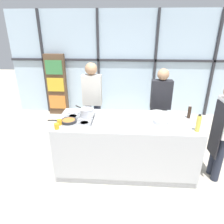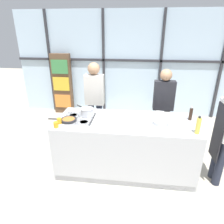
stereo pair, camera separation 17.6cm
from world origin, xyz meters
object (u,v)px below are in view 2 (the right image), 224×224
frying_pan (68,120)px  juice_glass_near (56,125)px  white_plate (159,114)px  mixing_bowl (161,122)px  spectator_far_left (95,98)px  oil_bottle (198,126)px  juice_glass_far (59,121)px  pepper_grinder (191,114)px  spectator_center_left (163,104)px  saucepan (87,112)px

frying_pan → juice_glass_near: (-0.11, -0.24, 0.02)m
frying_pan → white_plate: bearing=17.5°
mixing_bowl → juice_glass_near: juice_glass_near is taller
spectator_far_left → oil_bottle: spectator_far_left is taller
oil_bottle → juice_glass_far: 2.08m
mixing_bowl → pepper_grinder: bearing=24.3°
frying_pan → juice_glass_far: size_ratio=5.21×
spectator_center_left → oil_bottle: (0.34, -1.21, 0.13)m
spectator_far_left → frying_pan: bearing=77.5°
spectator_center_left → mixing_bowl: spectator_center_left is taller
spectator_center_left → juice_glass_near: spectator_center_left is taller
white_plate → saucepan: bearing=-169.9°
spectator_far_left → mixing_bowl: size_ratio=7.02×
spectator_center_left → frying_pan: spectator_center_left is taller
spectator_center_left → saucepan: spectator_center_left is taller
frying_pan → juice_glass_near: 0.27m
juice_glass_far → saucepan: bearing=44.3°
pepper_grinder → juice_glass_near: size_ratio=2.61×
spectator_center_left → spectator_far_left: bearing=0.0°
juice_glass_near → frying_pan: bearing=66.1°
saucepan → pepper_grinder: (1.72, 0.04, 0.03)m
frying_pan → pepper_grinder: (1.98, 0.29, 0.08)m
frying_pan → mixing_bowl: bearing=2.5°
mixing_bowl → oil_bottle: (0.49, -0.24, 0.09)m
spectator_far_left → pepper_grinder: spectator_far_left is taller
pepper_grinder → juice_glass_near: pepper_grinder is taller
oil_bottle → white_plate: bearing=125.7°
spectator_far_left → pepper_grinder: size_ratio=7.41×
oil_bottle → juice_glass_far: oil_bottle is taller
white_plate → juice_glass_far: size_ratio=2.86×
saucepan → white_plate: 1.26m
pepper_grinder → juice_glass_far: 2.12m
spectator_center_left → oil_bottle: spectator_center_left is taller
white_plate → oil_bottle: bearing=-54.3°
juice_glass_far → spectator_far_left: bearing=73.5°
spectator_far_left → oil_bottle: 2.12m
juice_glass_near → juice_glass_far: size_ratio=1.00×
oil_bottle → juice_glass_near: (-2.07, -0.06, -0.08)m
spectator_far_left → pepper_grinder: (1.75, -0.74, 0.04)m
mixing_bowl → juice_glass_far: 1.59m
oil_bottle → juice_glass_near: oil_bottle is taller
spectator_far_left → juice_glass_far: spectator_far_left is taller
mixing_bowl → juice_glass_near: bearing=-169.0°
frying_pan → white_plate: size_ratio=1.82×
spectator_far_left → juice_glass_near: (-0.34, -1.28, -0.02)m
saucepan → white_plate: (1.24, 0.22, -0.07)m
frying_pan → white_plate: (1.50, 0.47, -0.01)m
spectator_far_left → juice_glass_far: size_ratio=19.32×
saucepan → pepper_grinder: 1.72m
spectator_center_left → juice_glass_near: bearing=36.3°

